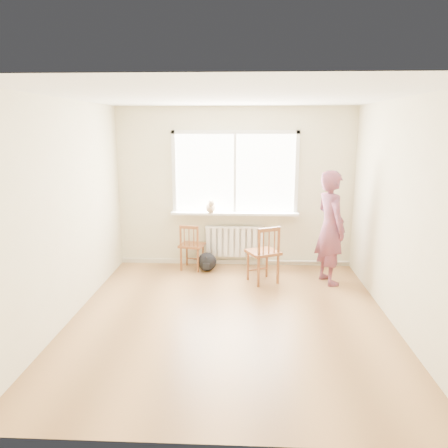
# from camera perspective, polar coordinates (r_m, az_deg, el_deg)

# --- Properties ---
(floor) EXTENTS (4.50, 4.50, 0.00)m
(floor) POSITION_cam_1_polar(r_m,az_deg,el_deg) (5.64, 0.79, -12.21)
(floor) COLOR #A97745
(floor) RESTS_ON ground
(ceiling) EXTENTS (4.50, 4.50, 0.00)m
(ceiling) POSITION_cam_1_polar(r_m,az_deg,el_deg) (5.13, 0.89, 16.33)
(ceiling) COLOR white
(ceiling) RESTS_ON back_wall
(back_wall) EXTENTS (4.00, 0.01, 2.70)m
(back_wall) POSITION_cam_1_polar(r_m,az_deg,el_deg) (7.44, 1.43, 4.74)
(back_wall) COLOR beige
(back_wall) RESTS_ON ground
(window) EXTENTS (2.12, 0.05, 1.42)m
(window) POSITION_cam_1_polar(r_m,az_deg,el_deg) (7.38, 1.44, 7.12)
(window) COLOR white
(window) RESTS_ON back_wall
(windowsill) EXTENTS (2.15, 0.22, 0.04)m
(windowsill) POSITION_cam_1_polar(r_m,az_deg,el_deg) (7.40, 1.40, 1.40)
(windowsill) COLOR white
(windowsill) RESTS_ON back_wall
(radiator) EXTENTS (1.00, 0.12, 0.55)m
(radiator) POSITION_cam_1_polar(r_m,az_deg,el_deg) (7.53, 1.38, -2.24)
(radiator) COLOR white
(radiator) RESTS_ON back_wall
(heating_pipe) EXTENTS (1.40, 0.04, 0.04)m
(heating_pipe) POSITION_cam_1_polar(r_m,az_deg,el_deg) (7.73, 10.71, -4.83)
(heating_pipe) COLOR silver
(heating_pipe) RESTS_ON back_wall
(baseboard) EXTENTS (4.00, 0.03, 0.08)m
(baseboard) POSITION_cam_1_polar(r_m,az_deg,el_deg) (7.71, 1.38, -4.96)
(baseboard) COLOR beige
(baseboard) RESTS_ON ground
(chair_left) EXTENTS (0.45, 0.44, 0.78)m
(chair_left) POSITION_cam_1_polar(r_m,az_deg,el_deg) (7.35, -4.31, -2.99)
(chair_left) COLOR brown
(chair_left) RESTS_ON floor
(chair_right) EXTENTS (0.59, 0.58, 0.90)m
(chair_right) POSITION_cam_1_polar(r_m,az_deg,el_deg) (6.72, 5.34, -3.97)
(chair_right) COLOR brown
(chair_right) RESTS_ON floor
(person) EXTENTS (0.60, 0.73, 1.74)m
(person) POSITION_cam_1_polar(r_m,az_deg,el_deg) (6.81, 13.73, -0.46)
(person) COLOR #B63C6C
(person) RESTS_ON floor
(cat) EXTENTS (0.20, 0.36, 0.24)m
(cat) POSITION_cam_1_polar(r_m,az_deg,el_deg) (7.31, -1.76, 2.22)
(cat) COLOR beige
(cat) RESTS_ON windowsill
(backpack) EXTENTS (0.37, 0.32, 0.32)m
(backpack) POSITION_cam_1_polar(r_m,az_deg,el_deg) (7.33, -2.24, -4.95)
(backpack) COLOR black
(backpack) RESTS_ON floor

